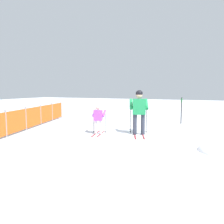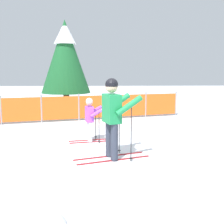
% 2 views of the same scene
% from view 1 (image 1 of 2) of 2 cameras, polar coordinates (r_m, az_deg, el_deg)
% --- Properties ---
extents(ground_plane, '(60.00, 60.00, 0.00)m').
position_cam_1_polar(ground_plane, '(8.82, 6.00, -6.18)').
color(ground_plane, white).
extents(skier_adult, '(1.74, 1.01, 1.82)m').
position_cam_1_polar(skier_adult, '(8.91, 7.06, 1.04)').
color(skier_adult, maroon).
rests_on(skier_adult, ground_plane).
extents(skier_child, '(1.19, 0.59, 1.23)m').
position_cam_1_polar(skier_child, '(9.00, -3.64, -1.21)').
color(skier_child, maroon).
rests_on(skier_child, ground_plane).
extents(safety_fence, '(9.81, 2.72, 1.07)m').
position_cam_1_polar(safety_fence, '(9.90, -23.65, -2.18)').
color(safety_fence, gray).
rests_on(safety_fence, ground_plane).
extents(trail_marker, '(0.27, 0.10, 1.41)m').
position_cam_1_polar(trail_marker, '(12.25, 17.68, 1.15)').
color(trail_marker, black).
rests_on(trail_marker, ground_plane).
extents(snow_mound, '(1.40, 1.19, 0.56)m').
position_cam_1_polar(snow_mound, '(7.40, 26.07, -9.17)').
color(snow_mound, white).
rests_on(snow_mound, ground_plane).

